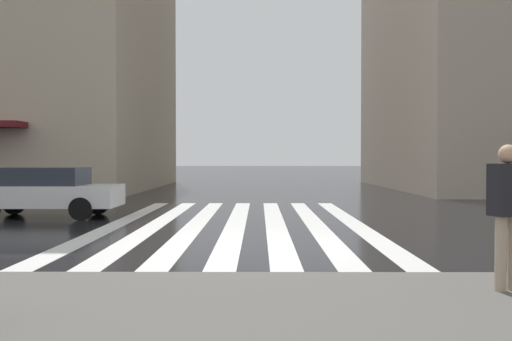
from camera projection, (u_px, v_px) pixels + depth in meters
ground_plane at (255, 248)px, 10.66m from camera, size 220.00×220.00×0.00m
zebra_crossing at (236, 223)px, 14.66m from camera, size 13.00×6.50×0.01m
car_white at (44, 191)px, 16.18m from camera, size 1.85×4.10×1.41m
pedestrian_by_billboard at (508, 205)px, 6.58m from camera, size 0.35×0.46×1.68m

